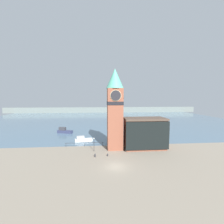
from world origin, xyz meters
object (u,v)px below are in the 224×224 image
(pier_building, at_px, (145,133))
(lamp_post, at_px, (94,142))
(boat_far, at_px, (64,131))
(mooring_bollard_far, at_px, (108,155))
(clock_tower, at_px, (115,107))
(mooring_bollard_near, at_px, (95,155))
(boat_near, at_px, (83,139))

(pier_building, distance_m, lamp_post, 13.93)
(boat_far, distance_m, lamp_post, 24.82)
(pier_building, bearing_deg, mooring_bollard_far, -154.98)
(clock_tower, height_order, pier_building, clock_tower)
(clock_tower, distance_m, boat_far, 28.79)
(boat_far, xyz_separation_m, mooring_bollard_near, (12.84, -25.43, -0.38))
(pier_building, bearing_deg, clock_tower, 176.89)
(boat_near, relative_size, lamp_post, 1.62)
(clock_tower, bearing_deg, boat_far, 132.45)
(mooring_bollard_near, height_order, mooring_bollard_far, mooring_bollard_near)
(boat_far, bearing_deg, mooring_bollard_near, -45.41)
(boat_near, xyz_separation_m, lamp_post, (3.94, -9.37, 1.91))
(boat_near, bearing_deg, boat_far, 114.77)
(boat_near, height_order, lamp_post, lamp_post)
(clock_tower, distance_m, lamp_post, 10.64)
(boat_near, relative_size, mooring_bollard_near, 6.97)
(clock_tower, distance_m, mooring_bollard_far, 12.48)
(clock_tower, xyz_separation_m, pier_building, (8.16, -0.44, -7.17))
(lamp_post, bearing_deg, boat_far, 120.21)
(pier_building, height_order, mooring_bollard_near, pier_building)
(boat_near, xyz_separation_m, boat_far, (-8.52, 12.03, 0.23))
(mooring_bollard_far, xyz_separation_m, lamp_post, (-3.34, 3.67, 2.17))
(clock_tower, height_order, boat_near, clock_tower)
(mooring_bollard_far, bearing_deg, mooring_bollard_near, -173.18)
(boat_far, xyz_separation_m, lamp_post, (12.46, -21.40, 1.68))
(pier_building, xyz_separation_m, boat_far, (-26.23, 20.21, -3.40))
(mooring_bollard_near, height_order, lamp_post, lamp_post)
(boat_near, xyz_separation_m, mooring_bollard_far, (7.29, -13.04, -0.26))
(clock_tower, distance_m, boat_near, 16.36)
(mooring_bollard_near, bearing_deg, lamp_post, 95.38)
(mooring_bollard_far, bearing_deg, pier_building, 25.02)
(pier_building, xyz_separation_m, mooring_bollard_near, (-13.39, -5.22, -3.78))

